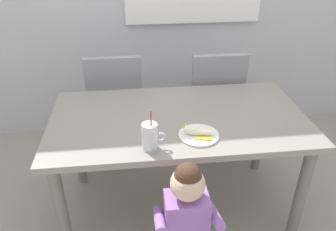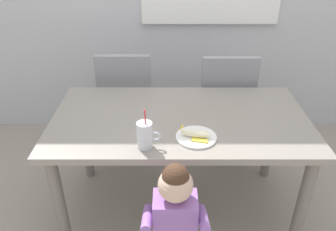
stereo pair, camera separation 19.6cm
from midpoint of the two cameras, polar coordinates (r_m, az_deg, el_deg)
ground_plane at (r=2.53m, az=4.09°, el=-15.20°), size 24.00×24.00×0.00m
dining_table at (r=2.12m, az=4.72°, el=-2.57°), size 1.59×0.86×0.75m
dining_chair_left at (r=2.75m, az=-5.02°, el=2.78°), size 0.44×0.44×0.96m
dining_chair_right at (r=2.76m, az=11.71°, el=2.36°), size 0.44×0.44×0.96m
toddler_standing at (r=1.74m, az=4.58°, el=-16.82°), size 0.33×0.24×0.84m
milk_cup at (r=1.76m, az=-0.79°, el=-3.72°), size 0.13×0.08×0.25m
snack_plate at (r=1.88m, az=7.85°, el=-3.79°), size 0.23×0.23×0.01m
peeled_banana at (r=1.86m, az=7.85°, el=-3.25°), size 0.18×0.13×0.07m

